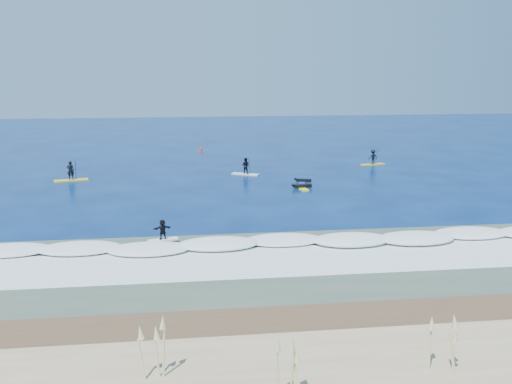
{
  "coord_description": "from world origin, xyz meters",
  "views": [
    {
      "loc": [
        -4.85,
        -42.26,
        10.42
      ],
      "look_at": [
        0.79,
        1.96,
        0.6
      ],
      "focal_mm": 40.0,
      "sensor_mm": 36.0,
      "label": 1
    }
  ],
  "objects": [
    {
      "name": "sup_paddler_center",
      "position": [
        1.12,
        12.72,
        0.72
      ],
      "size": [
        2.76,
        1.91,
        1.94
      ],
      "rotation": [
        0.0,
        0.0,
        -0.49
      ],
      "color": "white",
      "rests_on": "ground"
    },
    {
      "name": "prone_paddler_near",
      "position": [
        5.27,
        5.58,
        0.16
      ],
      "size": [
        1.83,
        2.36,
        0.48
      ],
      "rotation": [
        0.0,
        0.0,
        1.71
      ],
      "color": "#F8FF1B",
      "rests_on": "ground"
    },
    {
      "name": "shallow_water",
      "position": [
        0.0,
        -14.0,
        0.01
      ],
      "size": [
        90.0,
        13.0,
        0.01
      ],
      "primitive_type": "cube",
      "color": "#394E40",
      "rests_on": "ground"
    },
    {
      "name": "whitewater",
      "position": [
        0.0,
        -13.0,
        0.0
      ],
      "size": [
        34.0,
        5.0,
        0.02
      ],
      "primitive_type": "cube",
      "color": "silver",
      "rests_on": "ground"
    },
    {
      "name": "breaking_wave",
      "position": [
        0.0,
        -10.0,
        0.0
      ],
      "size": [
        40.0,
        6.0,
        0.3
      ],
      "primitive_type": "cube",
      "color": "white",
      "rests_on": "ground"
    },
    {
      "name": "ground",
      "position": [
        0.0,
        0.0,
        0.0
      ],
      "size": [
        160.0,
        160.0,
        0.0
      ],
      "primitive_type": "plane",
      "color": "#03173F",
      "rests_on": "ground"
    },
    {
      "name": "sup_paddler_right",
      "position": [
        15.45,
        16.72,
        0.75
      ],
      "size": [
        2.81,
        1.28,
        1.91
      ],
      "rotation": [
        0.0,
        0.0,
        0.23
      ],
      "color": "gold",
      "rests_on": "ground"
    },
    {
      "name": "marker_buoy",
      "position": [
        -2.74,
        28.66,
        0.3
      ],
      "size": [
        0.29,
        0.29,
        0.7
      ],
      "rotation": [
        0.0,
        0.0,
        0.36
      ],
      "color": "red",
      "rests_on": "ground"
    },
    {
      "name": "sup_paddler_left",
      "position": [
        -15.4,
        11.75,
        0.67
      ],
      "size": [
        3.15,
        1.42,
        2.14
      ],
      "rotation": [
        0.0,
        0.0,
        0.22
      ],
      "color": "yellow",
      "rests_on": "ground"
    },
    {
      "name": "wet_sand_strip",
      "position": [
        0.0,
        -21.5,
        0.0
      ],
      "size": [
        90.0,
        5.0,
        0.08
      ],
      "primitive_type": "cube",
      "color": "brown",
      "rests_on": "ground"
    },
    {
      "name": "prone_paddler_far",
      "position": [
        5.93,
        8.17,
        0.14
      ],
      "size": [
        1.58,
        2.07,
        0.42
      ],
      "rotation": [
        0.0,
        0.0,
        1.28
      ],
      "color": "#183DB4",
      "rests_on": "ground"
    },
    {
      "name": "dune_grass",
      "position": [
        0.0,
        -27.0,
        1.85
      ],
      "size": [
        40.0,
        4.0,
        1.7
      ],
      "primitive_type": null,
      "color": "#D6CB83",
      "rests_on": "dune"
    },
    {
      "name": "wave_surfer",
      "position": [
        -6.26,
        -8.87,
        0.76
      ],
      "size": [
        1.88,
        0.97,
        1.32
      ],
      "rotation": [
        0.0,
        0.0,
        0.28
      ],
      "color": "white",
      "rests_on": "breaking_wave"
    }
  ]
}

